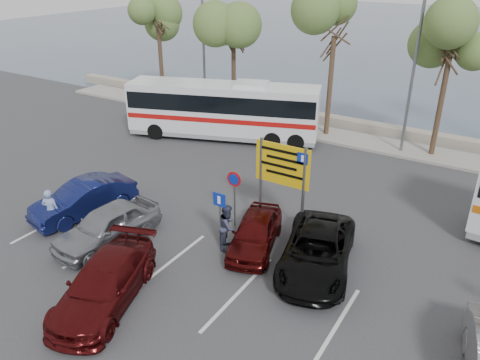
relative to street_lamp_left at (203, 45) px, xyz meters
The scene contains 22 objects.
ground 17.43m from the street_lamp_left, 53.51° to the right, with size 120.00×120.00×0.00m, color #363739.
kerb_strip 10.99m from the street_lamp_left, ahead, with size 44.00×2.40×0.15m, color gray.
seawall 11.16m from the street_lamp_left, 13.93° to the left, with size 48.00×0.80×0.60m, color gray.
sea 47.77m from the street_lamp_left, 77.86° to the left, with size 140.00×140.00×0.00m, color #404F66.
tree_far_left 4.38m from the street_lamp_left, behind, with size 3.20×3.20×7.60m.
tree_left 2.49m from the street_lamp_left, 13.51° to the left, with size 3.20×3.20×7.20m.
tree_mid 8.76m from the street_lamp_left, ahead, with size 3.20×3.20×8.00m.
tree_right 14.59m from the street_lamp_left, ahead, with size 3.20×3.20×7.40m.
street_lamp_left is the anchor object (origin of this frame).
street_lamp_right 13.00m from the street_lamp_left, ahead, with size 0.45×1.15×8.01m.
direction_sign 15.24m from the street_lamp_left, 43.17° to the right, with size 2.20×0.12×3.60m.
sign_no_stop 14.88m from the street_lamp_left, 49.83° to the right, with size 0.60×0.08×2.35m.
sign_parking 16.37m from the street_lamp_left, 52.40° to the right, with size 0.50×0.07×2.25m.
lane_markings 17.62m from the street_lamp_left, 58.61° to the right, with size 12.02×4.20×0.01m, color silver, non-canonical shape.
coach_bus_left 5.53m from the street_lamp_left, 40.78° to the right, with size 11.02×5.81×3.39m.
car_silver_a 16.26m from the street_lamp_left, 67.45° to the right, with size 1.69×4.21×1.43m, color gray.
car_blue 14.59m from the street_lamp_left, 74.92° to the right, with size 1.50×4.31×1.42m, color #10174C.
car_maroon 19.41m from the street_lamp_left, 63.57° to the right, with size 1.90×4.67×1.36m, color #480C0D.
car_red 16.67m from the street_lamp_left, 47.91° to the right, with size 1.51×3.75×1.28m, color #400909.
suv_black 18.32m from the street_lamp_left, 42.19° to the right, with size 2.24×4.86×1.35m, color black.
pedestrian_near 15.96m from the street_lamp_left, 76.64° to the right, with size 0.64×0.42×1.74m, color #8293BD.
pedestrian_far 16.45m from the street_lamp_left, 51.38° to the right, with size 0.85×0.66×1.74m, color #32354B.
Camera 1 is at (7.97, -11.06, 9.63)m, focal length 35.00 mm.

